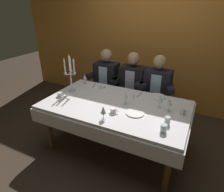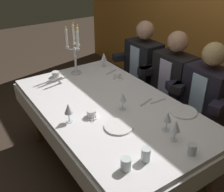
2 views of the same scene
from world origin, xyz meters
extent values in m
plane|color=#3B2E23|center=(0.00, 0.00, 0.00)|extent=(12.00, 12.00, 0.00)
cube|color=#C87D31|center=(0.00, 1.66, 1.35)|extent=(6.00, 0.12, 2.70)
cube|color=white|center=(0.00, 0.00, 0.72)|extent=(1.90, 1.10, 0.04)
cube|color=white|center=(0.00, 0.00, 0.61)|extent=(1.94, 1.14, 0.18)
cylinder|color=brown|center=(-0.83, -0.43, 0.35)|extent=(0.07, 0.07, 0.70)
cylinder|color=brown|center=(0.83, -0.43, 0.35)|extent=(0.07, 0.07, 0.70)
cylinder|color=brown|center=(-0.83, 0.43, 0.35)|extent=(0.07, 0.07, 0.70)
cylinder|color=brown|center=(0.83, 0.43, 0.35)|extent=(0.07, 0.07, 0.70)
cylinder|color=silver|center=(-0.76, 0.06, 0.75)|extent=(0.11, 0.11, 0.02)
cylinder|color=silver|center=(-0.76, 0.06, 0.90)|extent=(0.02, 0.02, 0.28)
cylinder|color=silver|center=(-0.76, 0.06, 1.08)|extent=(0.04, 0.04, 0.02)
cylinder|color=white|center=(-0.76, 0.06, 1.18)|extent=(0.02, 0.02, 0.18)
ellipsoid|color=yellow|center=(-0.76, 0.06, 1.29)|extent=(0.02, 0.02, 0.03)
cylinder|color=silver|center=(-0.72, 0.06, 1.02)|extent=(0.07, 0.01, 0.01)
cylinder|color=silver|center=(-0.69, 0.06, 1.04)|extent=(0.04, 0.04, 0.02)
cylinder|color=white|center=(-0.69, 0.06, 1.14)|extent=(0.02, 0.02, 0.18)
ellipsoid|color=yellow|center=(-0.69, 0.06, 1.25)|extent=(0.02, 0.02, 0.03)
cylinder|color=silver|center=(-0.78, 0.10, 1.02)|extent=(0.05, 0.07, 0.01)
cylinder|color=silver|center=(-0.80, 0.13, 1.04)|extent=(0.04, 0.04, 0.02)
cylinder|color=white|center=(-0.80, 0.13, 1.14)|extent=(0.02, 0.02, 0.18)
ellipsoid|color=yellow|center=(-0.80, 0.13, 1.25)|extent=(0.02, 0.02, 0.03)
cylinder|color=silver|center=(-0.78, 0.03, 1.02)|extent=(0.05, 0.07, 0.01)
cylinder|color=silver|center=(-0.80, 0.00, 1.04)|extent=(0.04, 0.04, 0.02)
cylinder|color=white|center=(-0.80, 0.00, 1.14)|extent=(0.02, 0.02, 0.18)
ellipsoid|color=yellow|center=(-0.80, 0.00, 1.25)|extent=(0.02, 0.02, 0.03)
cylinder|color=white|center=(0.33, -0.13, 0.75)|extent=(0.22, 0.22, 0.01)
cylinder|color=white|center=(0.45, 0.44, 0.75)|extent=(0.23, 0.23, 0.01)
cylinder|color=silver|center=(0.55, 0.15, 0.74)|extent=(0.06, 0.06, 0.00)
cylinder|color=silver|center=(0.55, 0.15, 0.78)|extent=(0.01, 0.01, 0.07)
cone|color=silver|center=(0.55, 0.15, 0.86)|extent=(0.07, 0.07, 0.08)
cylinder|color=silver|center=(0.67, 0.12, 0.74)|extent=(0.06, 0.06, 0.00)
cylinder|color=silver|center=(0.67, 0.12, 0.78)|extent=(0.01, 0.01, 0.07)
cone|color=silver|center=(0.67, 0.12, 0.86)|extent=(0.07, 0.07, 0.08)
cylinder|color=silver|center=(0.04, -0.41, 0.74)|extent=(0.06, 0.06, 0.00)
cylinder|color=silver|center=(0.04, -0.41, 0.78)|extent=(0.01, 0.01, 0.07)
cone|color=silver|center=(0.04, -0.41, 0.86)|extent=(0.07, 0.07, 0.08)
cylinder|color=silver|center=(-0.76, 0.43, 0.74)|extent=(0.06, 0.06, 0.00)
cylinder|color=silver|center=(-0.76, 0.43, 0.78)|extent=(0.01, 0.01, 0.07)
cone|color=silver|center=(-0.76, 0.43, 0.86)|extent=(0.07, 0.07, 0.08)
cylinder|color=#E0D172|center=(-0.76, 0.43, 0.84)|extent=(0.04, 0.04, 0.03)
cylinder|color=silver|center=(0.12, 0.05, 0.74)|extent=(0.06, 0.06, 0.00)
cylinder|color=silver|center=(0.12, 0.05, 0.78)|extent=(0.01, 0.01, 0.07)
cone|color=silver|center=(0.12, 0.05, 0.86)|extent=(0.07, 0.07, 0.08)
cylinder|color=silver|center=(0.84, 0.10, 0.78)|extent=(0.06, 0.06, 0.08)
cylinder|color=silver|center=(0.72, -0.20, 0.79)|extent=(0.06, 0.06, 0.10)
cylinder|color=silver|center=(0.72, -0.35, 0.78)|extent=(0.07, 0.07, 0.09)
cylinder|color=white|center=(-0.81, -0.16, 0.74)|extent=(0.12, 0.12, 0.01)
cylinder|color=white|center=(-0.81, -0.16, 0.77)|extent=(0.08, 0.08, 0.05)
torus|color=white|center=(-0.76, -0.16, 0.78)|extent=(0.04, 0.01, 0.04)
cylinder|color=white|center=(0.08, -0.23, 0.74)|extent=(0.12, 0.12, 0.01)
cylinder|color=white|center=(0.08, -0.23, 0.77)|extent=(0.08, 0.08, 0.05)
torus|color=white|center=(0.13, -0.23, 0.78)|extent=(0.04, 0.01, 0.04)
cylinder|color=white|center=(-0.41, 0.37, 0.74)|extent=(0.12, 0.12, 0.01)
cylinder|color=white|center=(-0.41, 0.37, 0.77)|extent=(0.08, 0.08, 0.05)
torus|color=white|center=(-0.36, 0.37, 0.78)|extent=(0.04, 0.01, 0.04)
cube|color=#B7B7BC|center=(-0.58, 0.40, 0.74)|extent=(0.07, 0.17, 0.01)
cube|color=#B7B7BC|center=(0.20, 0.40, 0.74)|extent=(0.03, 0.17, 0.01)
cube|color=#B7B7BC|center=(0.15, 0.29, 0.74)|extent=(0.06, 0.17, 0.01)
cylinder|color=brown|center=(-0.78, 0.70, 0.21)|extent=(0.04, 0.04, 0.42)
cylinder|color=brown|center=(-0.42, 0.70, 0.21)|extent=(0.04, 0.04, 0.42)
cylinder|color=brown|center=(-0.78, 1.06, 0.21)|extent=(0.04, 0.04, 0.42)
cylinder|color=brown|center=(-0.42, 1.06, 0.21)|extent=(0.04, 0.04, 0.42)
cube|color=brown|center=(-0.60, 0.88, 0.44)|extent=(0.42, 0.42, 0.04)
cube|color=brown|center=(-0.60, 1.07, 0.68)|extent=(0.38, 0.04, 0.44)
cube|color=black|center=(-0.60, 0.88, 0.73)|extent=(0.42, 0.26, 0.54)
cube|color=#AEC9E9|center=(-0.60, 0.75, 0.76)|extent=(0.16, 0.01, 0.40)
sphere|color=tan|center=(-0.60, 0.88, 1.14)|extent=(0.21, 0.21, 0.21)
cube|color=black|center=(-0.82, 0.78, 0.77)|extent=(0.19, 0.34, 0.08)
cube|color=black|center=(-0.38, 0.78, 0.77)|extent=(0.19, 0.34, 0.08)
cylinder|color=brown|center=(-0.27, 0.70, 0.21)|extent=(0.04, 0.04, 0.42)
cylinder|color=brown|center=(0.09, 0.70, 0.21)|extent=(0.04, 0.04, 0.42)
cylinder|color=brown|center=(-0.27, 1.06, 0.21)|extent=(0.04, 0.04, 0.42)
cylinder|color=brown|center=(0.09, 1.06, 0.21)|extent=(0.04, 0.04, 0.42)
cube|color=brown|center=(-0.09, 0.88, 0.44)|extent=(0.42, 0.42, 0.04)
cube|color=brown|center=(-0.09, 1.07, 0.68)|extent=(0.38, 0.04, 0.44)
cube|color=black|center=(-0.09, 0.88, 0.73)|extent=(0.42, 0.26, 0.54)
cube|color=#B9AFD2|center=(-0.09, 0.75, 0.76)|extent=(0.16, 0.01, 0.40)
sphere|color=tan|center=(-0.09, 0.88, 1.14)|extent=(0.21, 0.21, 0.21)
cube|color=black|center=(-0.31, 0.78, 0.77)|extent=(0.19, 0.34, 0.08)
cube|color=black|center=(0.13, 0.78, 0.77)|extent=(0.19, 0.34, 0.08)
cylinder|color=brown|center=(0.16, 0.70, 0.21)|extent=(0.04, 0.04, 0.42)
cylinder|color=brown|center=(0.52, 0.70, 0.21)|extent=(0.04, 0.04, 0.42)
cylinder|color=brown|center=(0.16, 1.06, 0.21)|extent=(0.04, 0.04, 0.42)
cylinder|color=brown|center=(0.52, 1.06, 0.21)|extent=(0.04, 0.04, 0.42)
cube|color=brown|center=(0.34, 0.88, 0.44)|extent=(0.42, 0.42, 0.04)
cube|color=brown|center=(0.34, 1.07, 0.68)|extent=(0.38, 0.04, 0.44)
cube|color=black|center=(0.34, 0.88, 0.73)|extent=(0.42, 0.26, 0.54)
cube|color=#ABC8E3|center=(0.34, 0.75, 0.76)|extent=(0.16, 0.01, 0.40)
sphere|color=tan|center=(0.34, 0.88, 1.14)|extent=(0.21, 0.21, 0.21)
cube|color=black|center=(0.12, 0.78, 0.77)|extent=(0.19, 0.34, 0.08)
cube|color=black|center=(0.56, 0.78, 0.77)|extent=(0.19, 0.34, 0.08)
camera|label=1|loc=(0.98, -2.07, 1.94)|focal=30.97mm
camera|label=2|loc=(1.71, -1.12, 1.96)|focal=43.33mm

